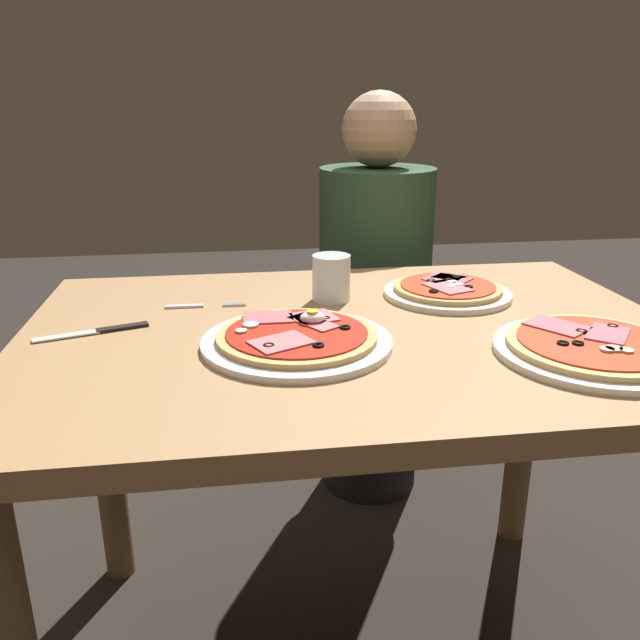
# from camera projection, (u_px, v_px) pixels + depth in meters

# --- Properties ---
(dining_table) EXTENTS (1.18, 0.82, 0.77)m
(dining_table) POSITION_uv_depth(u_px,v_px,m) (352.00, 390.00, 1.19)
(dining_table) COLOR #9E754C
(dining_table) RESTS_ON ground
(pizza_foreground) EXTENTS (0.32, 0.32, 0.05)m
(pizza_foreground) POSITION_uv_depth(u_px,v_px,m) (297.00, 338.00, 1.07)
(pizza_foreground) COLOR white
(pizza_foreground) RESTS_ON dining_table
(pizza_across_left) EXTENTS (0.26, 0.26, 0.03)m
(pizza_across_left) POSITION_uv_depth(u_px,v_px,m) (447.00, 291.00, 1.33)
(pizza_across_left) COLOR silver
(pizza_across_left) RESTS_ON dining_table
(pizza_across_right) EXTENTS (0.32, 0.32, 0.03)m
(pizza_across_right) POSITION_uv_depth(u_px,v_px,m) (594.00, 348.00, 1.03)
(pizza_across_right) COLOR white
(pizza_across_right) RESTS_ON dining_table
(water_glass_near) EXTENTS (0.08, 0.08, 0.09)m
(water_glass_near) POSITION_uv_depth(u_px,v_px,m) (331.00, 281.00, 1.30)
(water_glass_near) COLOR silver
(water_glass_near) RESTS_ON dining_table
(fork) EXTENTS (0.16, 0.02, 0.00)m
(fork) POSITION_uv_depth(u_px,v_px,m) (199.00, 306.00, 1.27)
(fork) COLOR silver
(fork) RESTS_ON dining_table
(knife) EXTENTS (0.19, 0.08, 0.01)m
(knife) POSITION_uv_depth(u_px,v_px,m) (100.00, 331.00, 1.13)
(knife) COLOR silver
(knife) RESTS_ON dining_table
(diner_person) EXTENTS (0.32, 0.32, 1.18)m
(diner_person) POSITION_uv_depth(u_px,v_px,m) (374.00, 314.00, 1.88)
(diner_person) COLOR black
(diner_person) RESTS_ON ground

